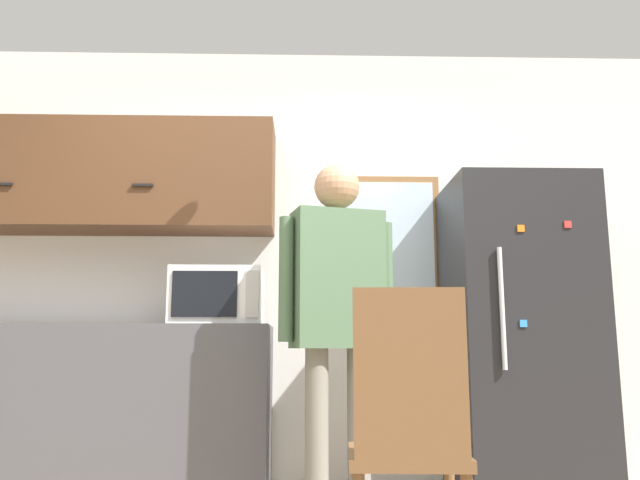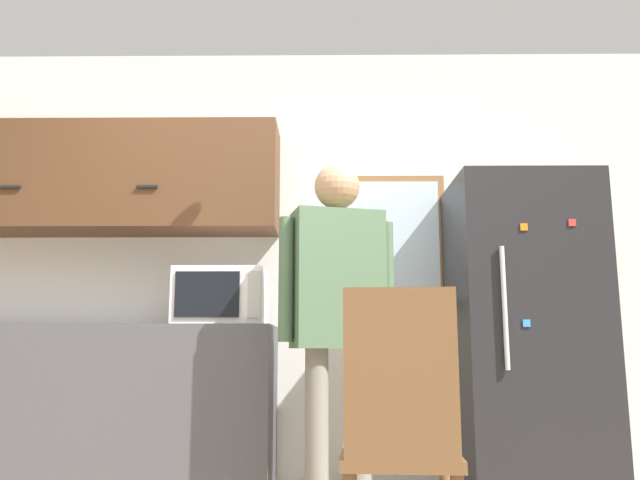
% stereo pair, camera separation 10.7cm
% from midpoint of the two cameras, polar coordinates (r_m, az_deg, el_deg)
% --- Properties ---
extents(back_wall, '(6.00, 0.06, 2.70)m').
position_cam_midpoint_polar(back_wall, '(3.89, -5.63, -1.79)').
color(back_wall, white).
rests_on(back_wall, ground_plane).
extents(counter, '(2.24, 0.59, 0.93)m').
position_cam_midpoint_polar(counter, '(3.79, -23.28, -14.25)').
color(counter, '#4C4C51').
rests_on(counter, ground_plane).
extents(upper_cabinets, '(2.24, 0.39, 0.65)m').
position_cam_midpoint_polar(upper_cabinets, '(4.00, -21.38, 5.36)').
color(upper_cabinets, '#51331E').
extents(microwave, '(0.49, 0.38, 0.31)m').
position_cam_midpoint_polar(microwave, '(3.51, -10.19, -5.13)').
color(microwave, white).
rests_on(microwave, counter).
extents(person, '(0.57, 0.32, 1.72)m').
position_cam_midpoint_polar(person, '(3.03, 0.59, -5.25)').
color(person, gray).
rests_on(person, ground_plane).
extents(refrigerator, '(0.74, 0.73, 1.73)m').
position_cam_midpoint_polar(refrigerator, '(3.63, 16.93, -8.49)').
color(refrigerator, '#232326').
rests_on(refrigerator, ground_plane).
extents(chair, '(0.43, 0.43, 1.01)m').
position_cam_midpoint_polar(chair, '(2.21, 6.67, -16.74)').
color(chair, brown).
rests_on(chair, ground_plane).
extents(window, '(0.65, 0.05, 0.82)m').
position_cam_midpoint_polar(window, '(3.88, 5.43, -0.10)').
color(window, olive).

